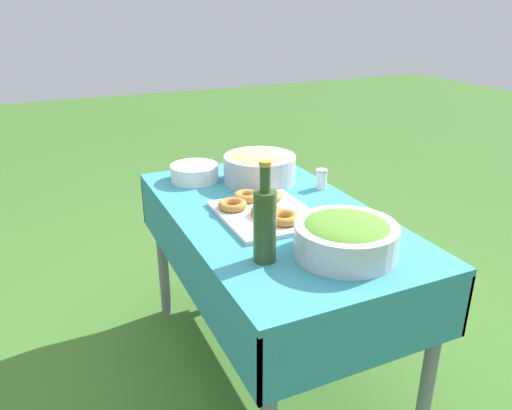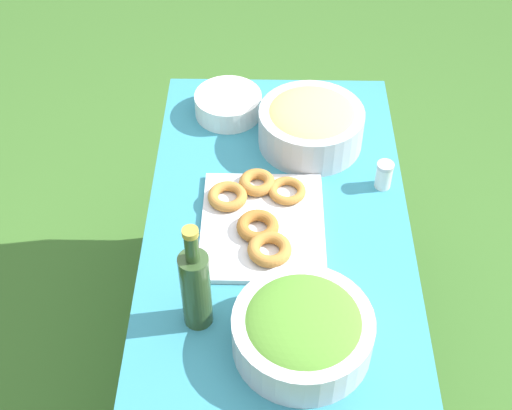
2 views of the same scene
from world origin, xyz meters
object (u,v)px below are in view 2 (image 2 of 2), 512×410
at_px(pasta_bowl, 311,124).
at_px(plate_stack, 228,104).
at_px(donut_platter, 261,219).
at_px(olive_oil_bottle, 196,287).
at_px(salad_bowl, 303,330).

bearing_deg(pasta_bowl, plate_stack, 61.69).
height_order(donut_platter, olive_oil_bottle, olive_oil_bottle).
bearing_deg(donut_platter, plate_stack, 12.95).
xyz_separation_m(salad_bowl, plate_stack, (0.87, 0.21, -0.03)).
distance_m(donut_platter, olive_oil_bottle, 0.37).
xyz_separation_m(plate_stack, olive_oil_bottle, (-0.80, 0.04, 0.09)).
relative_size(pasta_bowl, donut_platter, 0.77).
height_order(salad_bowl, donut_platter, salad_bowl).
height_order(salad_bowl, olive_oil_bottle, olive_oil_bottle).
xyz_separation_m(salad_bowl, donut_platter, (0.39, 0.10, -0.05)).
bearing_deg(olive_oil_bottle, pasta_bowl, -23.93).
height_order(salad_bowl, pasta_bowl, pasta_bowl).
xyz_separation_m(pasta_bowl, olive_oil_bottle, (-0.66, 0.29, 0.05)).
relative_size(plate_stack, olive_oil_bottle, 0.66).
relative_size(salad_bowl, donut_platter, 0.80).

